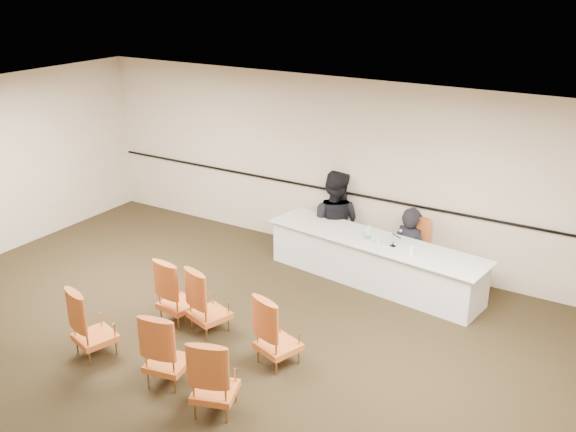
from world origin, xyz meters
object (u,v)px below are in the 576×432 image
object	(u,v)px
aud_chair_front_mid	(209,300)
aud_chair_front_right	(278,330)
panel_table	(374,261)
drinking_glass	(378,241)
panelist_main	(409,257)
aud_chair_front_left	(178,290)
water_bottle	(369,233)
coffee_cup	(412,251)
aud_chair_back_mid	(167,347)
panelist_main_chair	(410,249)
aud_chair_back_left	(94,321)
aud_chair_back_right	(214,374)
panelist_second_chair	(334,227)
panelist_second	(334,226)
microphone	(393,239)

from	to	relation	value
aud_chair_front_mid	aud_chair_front_right	size ratio (longest dim) A/B	1.00
panel_table	aud_chair_front_right	world-z (taller)	aud_chair_front_right
drinking_glass	panel_table	bearing A→B (deg)	135.15
panelist_main	aud_chair_front_left	world-z (taller)	panelist_main
water_bottle	aud_chair_front_left	distance (m)	2.99
coffee_cup	aud_chair_front_left	world-z (taller)	aud_chair_front_left
aud_chair_back_mid	aud_chair_front_left	bearing A→B (deg)	114.31
panel_table	panelist_main_chair	world-z (taller)	panelist_main_chair
panel_table	aud_chair_back_mid	world-z (taller)	aud_chair_back_mid
aud_chair_back_left	aud_chair_back_mid	size ratio (longest dim) A/B	1.00
coffee_cup	aud_chair_back_right	size ratio (longest dim) A/B	0.13
aud_chair_back_left	panel_table	bearing A→B (deg)	76.43
panelist_second_chair	aud_chair_front_mid	distance (m)	3.18
panelist_second	drinking_glass	size ratio (longest dim) A/B	19.81
panelist_main_chair	aud_chair_front_mid	distance (m)	3.42
panelist_main_chair	drinking_glass	xyz separation A→B (m)	(-0.29, -0.60, 0.29)
aud_chair_front_right	aud_chair_back_mid	xyz separation A→B (m)	(-0.91, -0.99, 0.00)
panelist_main	drinking_glass	bearing A→B (deg)	80.27
panelist_main	aud_chair_front_mid	bearing A→B (deg)	77.03
aud_chair_back_left	aud_chair_back_right	world-z (taller)	same
panel_table	panelist_second	bearing A→B (deg)	154.52
aud_chair_back_left	drinking_glass	bearing A→B (deg)	74.52
aud_chair_front_mid	panelist_second_chair	bearing A→B (deg)	103.36
microphone	aud_chair_front_right	size ratio (longest dim) A/B	0.27
aud_chair_front_mid	drinking_glass	bearing A→B (deg)	77.33
microphone	aud_chair_back_right	size ratio (longest dim) A/B	0.27
aud_chair_back_left	panelist_main_chair	bearing A→B (deg)	75.37
panelist_main	panelist_second	bearing A→B (deg)	8.84
water_bottle	drinking_glass	world-z (taller)	water_bottle
panelist_main	panelist_second_chair	world-z (taller)	panelist_main
panelist_main	aud_chair_front_mid	xyz separation A→B (m)	(-1.68, -2.98, 0.15)
panelist_main_chair	panelist_second_chair	size ratio (longest dim) A/B	1.00
panelist_second	aud_chair_back_mid	bearing A→B (deg)	83.72
water_bottle	aud_chair_front_left	world-z (taller)	water_bottle
panelist_second_chair	microphone	world-z (taller)	microphone
panelist_second_chair	aud_chair_front_mid	world-z (taller)	same
drinking_glass	aud_chair_back_mid	bearing A→B (deg)	-107.24
aud_chair_front_left	aud_chair_back_right	bearing A→B (deg)	-30.84
panelist_main	aud_chair_back_right	world-z (taller)	panelist_main
panelist_second_chair	aud_chair_front_left	bearing A→B (deg)	-96.11
panelist_main	water_bottle	bearing A→B (deg)	67.73
panelist_main_chair	aud_chair_front_mid	size ratio (longest dim) A/B	1.00
panelist_second_chair	aud_chair_back_left	xyz separation A→B (m)	(-1.12, -4.37, 0.00)
aud_chair_front_right	aud_chair_front_mid	bearing A→B (deg)	-169.52
aud_chair_front_mid	panel_table	bearing A→B (deg)	80.23
water_bottle	aud_chair_back_left	world-z (taller)	water_bottle
coffee_cup	aud_chair_front_right	distance (m)	2.57
aud_chair_front_left	aud_chair_back_right	distance (m)	2.09
microphone	panel_table	bearing A→B (deg)	-169.65
panelist_main_chair	coffee_cup	world-z (taller)	panelist_main_chair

